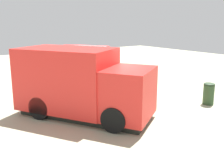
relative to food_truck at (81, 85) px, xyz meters
name	(u,v)px	position (x,y,z in m)	size (l,w,h in m)	color
ground_plane	(106,105)	(0.38, -1.37, -1.19)	(40.00, 40.00, 0.00)	#B1B08F
food_truck	(81,85)	(0.00, 0.00, 0.00)	(5.26, 4.29, 2.51)	red
planter_flowering_near	(145,83)	(1.27, -4.39, -0.81)	(0.41, 0.41, 0.73)	gray
planter_flowering_far	(100,78)	(3.41, -3.00, -0.77)	(0.56, 0.56, 0.80)	silver
planter_flowering_side	(62,80)	(4.48, -1.22, -0.87)	(0.51, 0.51, 0.66)	#A1A082
trash_bin	(209,93)	(-2.01, -5.02, -0.72)	(0.46, 0.46, 0.94)	#2B4526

